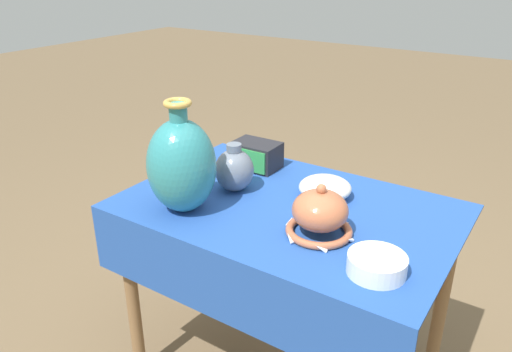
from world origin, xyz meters
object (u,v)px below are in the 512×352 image
Objects in this scene: bowl_shallow_ivory at (325,188)px; vase_dome_bell at (320,215)px; mosaic_tile_box at (256,155)px; pot_squat_porcelain at (377,265)px; jar_round_slate at (234,170)px; vase_tall_bulbous at (182,165)px.

vase_dome_bell is at bearing -67.66° from bowl_shallow_ivory.
vase_dome_bell reaches higher than bowl_shallow_ivory.
mosaic_tile_box reaches higher than pot_squat_porcelain.
jar_round_slate is at bearing 161.17° from pot_squat_porcelain.
jar_round_slate is at bearing -157.06° from bowl_shallow_ivory.
mosaic_tile_box is 1.05× the size of jar_round_slate.
jar_round_slate is (0.05, -0.20, 0.02)m from mosaic_tile_box.
vase_dome_bell reaches higher than pot_squat_porcelain.
vase_tall_bulbous reaches higher than pot_squat_porcelain.
mosaic_tile_box is 1.16× the size of pot_squat_porcelain.
vase_tall_bulbous is 0.62m from pot_squat_porcelain.
vase_tall_bulbous is at bearing -167.32° from vase_dome_bell.
pot_squat_porcelain is at bearing -33.72° from mosaic_tile_box.
bowl_shallow_ivory is at bearing 133.36° from pot_squat_porcelain.
pot_squat_porcelain is at bearing -18.83° from jar_round_slate.
bowl_shallow_ivory is at bearing 22.94° from jar_round_slate.
mosaic_tile_box reaches higher than bowl_shallow_ivory.
jar_round_slate is at bearing -77.96° from mosaic_tile_box.
vase_tall_bulbous is 2.03× the size of mosaic_tile_box.
vase_dome_bell is 0.24m from bowl_shallow_ivory.
jar_round_slate is (-0.36, 0.10, 0.01)m from vase_dome_bell.
mosaic_tile_box is at bearing 103.01° from jar_round_slate.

